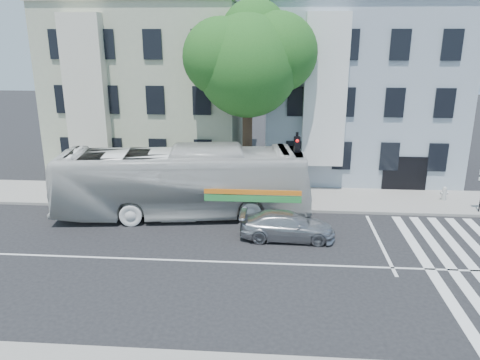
# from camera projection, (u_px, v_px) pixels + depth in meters

# --- Properties ---
(ground) EXTENTS (120.00, 120.00, 0.00)m
(ground) POSITION_uv_depth(u_px,v_px,m) (235.00, 262.00, 19.61)
(ground) COLOR black
(ground) RESTS_ON ground
(sidewalk_far) EXTENTS (80.00, 4.00, 0.15)m
(sidewalk_far) POSITION_uv_depth(u_px,v_px,m) (246.00, 197.00, 27.21)
(sidewalk_far) COLOR gray
(sidewalk_far) RESTS_ON ground
(building_left) EXTENTS (12.00, 10.00, 11.00)m
(building_left) POSITION_uv_depth(u_px,v_px,m) (154.00, 89.00, 32.76)
(building_left) COLOR #A4AB8F
(building_left) RESTS_ON ground
(building_right) EXTENTS (12.00, 10.00, 11.00)m
(building_right) POSITION_uv_depth(u_px,v_px,m) (356.00, 91.00, 31.75)
(building_right) COLOR #99A6B6
(building_right) RESTS_ON ground
(street_tree) EXTENTS (7.30, 5.90, 11.10)m
(street_tree) POSITION_uv_depth(u_px,v_px,m) (249.00, 60.00, 25.59)
(street_tree) COLOR #2D2116
(street_tree) RESTS_ON ground
(bus) EXTENTS (4.70, 13.37, 3.65)m
(bus) POSITION_uv_depth(u_px,v_px,m) (183.00, 182.00, 24.25)
(bus) COLOR silver
(bus) RESTS_ON ground
(sedan) EXTENTS (1.87, 4.45, 1.28)m
(sedan) POSITION_uv_depth(u_px,v_px,m) (287.00, 226.00, 21.74)
(sedan) COLOR #ADAFB4
(sedan) RESTS_ON ground
(hedge) EXTENTS (8.31, 3.55, 0.70)m
(hedge) POSITION_uv_depth(u_px,v_px,m) (187.00, 199.00, 25.69)
(hedge) COLOR #226420
(hedge) RESTS_ON sidewalk_far
(traffic_signal) EXTENTS (0.45, 0.54, 4.37)m
(traffic_signal) POSITION_uv_depth(u_px,v_px,m) (296.00, 162.00, 24.23)
(traffic_signal) COLOR black
(traffic_signal) RESTS_ON ground
(fire_hydrant) EXTENTS (0.45, 0.26, 0.80)m
(fire_hydrant) POSITION_uv_depth(u_px,v_px,m) (444.00, 193.00, 26.44)
(fire_hydrant) COLOR #B1B2AD
(fire_hydrant) RESTS_ON sidewalk_far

